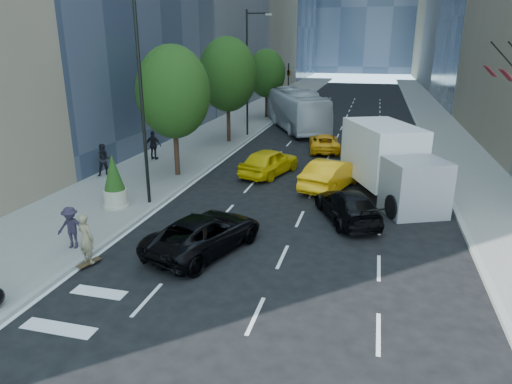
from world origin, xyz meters
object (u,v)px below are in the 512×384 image
(city_bus, at_px, (296,109))
(planter_shrub, at_px, (114,182))
(box_truck, at_px, (390,161))
(black_sedan_lincoln, at_px, (205,233))
(black_sedan_mercedes, at_px, (348,206))
(skateboarder, at_px, (87,242))

(city_bus, xyz_separation_m, planter_shrub, (-4.52, -23.91, -0.39))
(box_truck, bearing_deg, city_bus, 89.93)
(black_sedan_lincoln, xyz_separation_m, black_sedan_mercedes, (5.07, 4.59, -0.03))
(black_sedan_mercedes, bearing_deg, city_bus, -98.11)
(black_sedan_lincoln, height_order, box_truck, box_truck)
(city_bus, bearing_deg, black_sedan_lincoln, -111.94)
(box_truck, bearing_deg, black_sedan_lincoln, -151.87)
(planter_shrub, bearing_deg, black_sedan_mercedes, 7.36)
(black_sedan_mercedes, bearing_deg, skateboarder, 14.50)
(black_sedan_mercedes, relative_size, city_bus, 0.37)
(skateboarder, bearing_deg, city_bus, -79.29)
(black_sedan_mercedes, distance_m, box_truck, 4.68)
(skateboarder, relative_size, box_truck, 0.23)
(black_sedan_lincoln, height_order, city_bus, city_bus)
(skateboarder, relative_size, black_sedan_lincoln, 0.36)
(black_sedan_mercedes, distance_m, planter_shrub, 10.91)
(black_sedan_mercedes, bearing_deg, black_sedan_lincoln, 18.47)
(black_sedan_lincoln, bearing_deg, city_bus, -68.18)
(black_sedan_mercedes, relative_size, planter_shrub, 1.84)
(box_truck, height_order, planter_shrub, box_truck)
(box_truck, bearing_deg, planter_shrub, -179.94)
(skateboarder, height_order, box_truck, box_truck)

